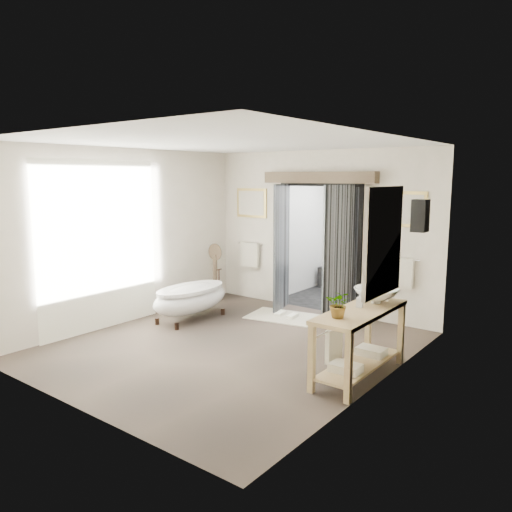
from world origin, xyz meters
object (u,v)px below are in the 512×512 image
(clawfoot_tub, at_px, (191,298))
(basin, at_px, (376,295))
(rug, at_px, (283,317))
(vanity, at_px, (358,337))

(clawfoot_tub, xyz_separation_m, basin, (3.41, -0.11, 0.57))
(rug, height_order, basin, basin)
(rug, distance_m, basin, 2.71)
(clawfoot_tub, height_order, rug, clawfoot_tub)
(vanity, xyz_separation_m, basin, (0.03, 0.43, 0.44))
(vanity, bearing_deg, rug, 143.56)
(basin, bearing_deg, vanity, -74.41)
(rug, relative_size, basin, 2.12)
(vanity, height_order, rug, vanity)
(clawfoot_tub, bearing_deg, vanity, -9.07)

